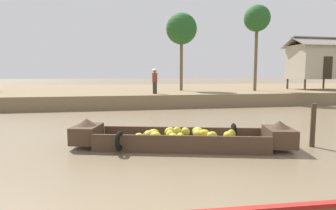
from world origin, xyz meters
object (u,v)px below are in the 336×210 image
at_px(banana_boat, 181,138).
at_px(palm_tree_mid, 257,20).
at_px(vendor_person, 155,79).
at_px(mooring_post, 313,125).
at_px(palm_tree_near, 181,29).
at_px(stilt_house_mid_right, 316,61).

height_order(banana_boat, palm_tree_mid, palm_tree_mid).
relative_size(vendor_person, mooring_post, 1.34).
bearing_deg(vendor_person, mooring_post, -75.65).
bearing_deg(palm_tree_near, banana_boat, -103.82).
bearing_deg(palm_tree_mid, palm_tree_near, 165.36).
distance_m(banana_boat, vendor_person, 10.73).
relative_size(palm_tree_mid, mooring_post, 5.22).
bearing_deg(vendor_person, banana_boat, -94.51).
distance_m(banana_boat, stilt_house_mid_right, 20.40).
relative_size(palm_tree_mid, vendor_person, 3.90).
distance_m(stilt_house_mid_right, palm_tree_mid, 6.82).
height_order(banana_boat, stilt_house_mid_right, stilt_house_mid_right).
relative_size(banana_boat, palm_tree_near, 1.03).
xyz_separation_m(palm_tree_mid, vendor_person, (-8.14, -1.97, -4.45)).
height_order(palm_tree_mid, vendor_person, palm_tree_mid).
bearing_deg(palm_tree_near, stilt_house_mid_right, -2.47).
bearing_deg(banana_boat, palm_tree_near, 76.18).
distance_m(palm_tree_near, mooring_post, 15.43).
bearing_deg(palm_tree_mid, vendor_person, -166.41).
height_order(vendor_person, mooring_post, vendor_person).
bearing_deg(stilt_house_mid_right, palm_tree_near, 177.53).
height_order(palm_tree_near, vendor_person, palm_tree_near).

